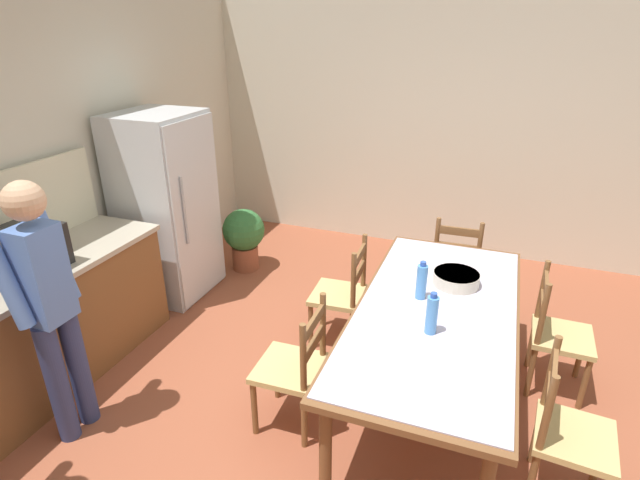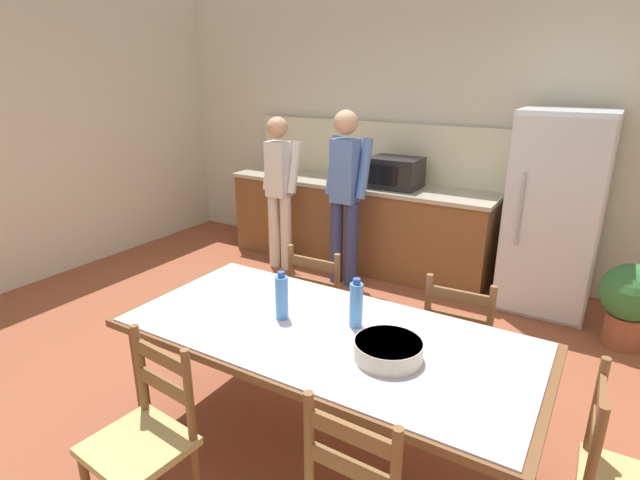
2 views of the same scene
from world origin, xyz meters
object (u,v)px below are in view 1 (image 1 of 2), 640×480
(serving_bowl, at_px, (456,278))
(chair_side_near_left, at_px, (568,433))
(bottle_off_centre, at_px, (422,281))
(person_at_counter, at_px, (48,302))
(chair_side_near_right, at_px, (557,334))
(chair_side_far_left, at_px, (294,368))
(refrigerator, at_px, (166,207))
(bottle_near_centre, at_px, (432,314))
(microwave, at_px, (20,253))
(potted_plant, at_px, (244,235))
(dining_table, at_px, (436,318))
(chair_side_far_right, at_px, (342,294))
(chair_head_end, at_px, (456,263))

(serving_bowl, bearing_deg, chair_side_near_left, -139.99)
(bottle_off_centre, height_order, person_at_counter, person_at_counter)
(chair_side_near_right, bearing_deg, chair_side_far_left, 123.04)
(chair_side_near_left, bearing_deg, refrigerator, 75.32)
(serving_bowl, height_order, chair_side_near_left, chair_side_near_left)
(bottle_off_centre, height_order, chair_side_near_right, bottle_off_centre)
(bottle_near_centre, relative_size, chair_side_near_right, 0.30)
(microwave, relative_size, bottle_off_centre, 1.85)
(bottle_near_centre, xyz_separation_m, potted_plant, (1.66, 2.19, -0.50))
(serving_bowl, height_order, person_at_counter, person_at_counter)
(chair_side_near_left, height_order, chair_side_far_left, same)
(microwave, distance_m, dining_table, 2.77)
(chair_side_far_right, height_order, potted_plant, chair_side_far_right)
(refrigerator, relative_size, bottle_off_centre, 6.44)
(chair_side_near_right, distance_m, potted_plant, 3.11)
(chair_side_near_right, height_order, chair_side_far_left, same)
(refrigerator, height_order, microwave, refrigerator)
(chair_side_far_right, relative_size, person_at_counter, 0.54)
(bottle_off_centre, bearing_deg, chair_side_far_left, 132.15)
(chair_head_end, height_order, chair_side_far_left, same)
(chair_head_end, height_order, person_at_counter, person_at_counter)
(refrigerator, bearing_deg, bottle_near_centre, -111.04)
(bottle_off_centre, xyz_separation_m, person_at_counter, (-1.16, 1.99, 0.07))
(chair_side_far_left, height_order, potted_plant, chair_side_far_left)
(dining_table, height_order, chair_side_far_left, chair_side_far_left)
(serving_bowl, relative_size, chair_head_end, 0.35)
(dining_table, distance_m, person_at_counter, 2.37)
(dining_table, distance_m, chair_side_far_left, 0.97)
(microwave, distance_m, chair_side_near_right, 3.70)
(chair_side_far_right, height_order, chair_side_far_left, same)
(refrigerator, distance_m, chair_side_near_left, 3.65)
(bottle_near_centre, relative_size, bottle_off_centre, 1.00)
(bottle_off_centre, xyz_separation_m, chair_head_end, (1.28, -0.12, -0.44))
(chair_side_near_left, xyz_separation_m, chair_head_end, (1.87, 0.81, 0.00))
(chair_side_far_left, bearing_deg, chair_side_near_left, 88.53)
(microwave, relative_size, chair_head_end, 0.55)
(chair_side_near_right, bearing_deg, chair_head_end, 43.11)
(person_at_counter, bearing_deg, chair_side_far_right, -130.59)
(bottle_near_centre, xyz_separation_m, bottle_off_centre, (0.38, 0.13, 0.00))
(person_at_counter, bearing_deg, dining_table, -153.67)
(bottle_off_centre, relative_size, chair_side_near_left, 0.30)
(bottle_near_centre, xyz_separation_m, person_at_counter, (-0.77, 2.12, 0.07))
(microwave, bearing_deg, chair_side_far_left, -81.63)
(dining_table, distance_m, potted_plant, 2.60)
(refrigerator, distance_m, bottle_off_centre, 2.57)
(bottle_near_centre, bearing_deg, serving_bowl, -6.24)
(chair_head_end, bearing_deg, chair_side_near_left, 111.28)
(bottle_off_centre, xyz_separation_m, chair_side_far_left, (-0.60, 0.67, -0.44))
(bottle_near_centre, xyz_separation_m, chair_side_near_left, (-0.21, -0.80, -0.44))
(chair_side_near_right, distance_m, chair_side_near_left, 0.98)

